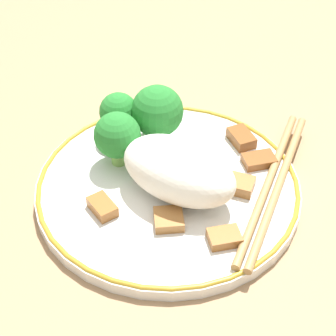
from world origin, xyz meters
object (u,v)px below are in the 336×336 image
object	(u,v)px
broccoli_back_right	(115,138)
chopsticks	(273,184)
broccoli_back_left	(157,112)
broccoli_back_center	(119,112)
plate	(168,186)

from	to	relation	value
broccoli_back_right	chopsticks	bearing A→B (deg)	19.72
broccoli_back_left	broccoli_back_right	world-z (taller)	broccoli_back_left
broccoli_back_center	broccoli_back_right	xyz separation A→B (m)	(0.02, -0.04, 0.00)
broccoli_back_left	chopsticks	size ratio (longest dim) A/B	0.29
broccoli_back_left	broccoli_back_center	world-z (taller)	broccoli_back_left
broccoli_back_right	broccoli_back_center	bearing A→B (deg)	122.45
plate	broccoli_back_right	world-z (taller)	broccoli_back_right
broccoli_back_left	broccoli_back_center	size ratio (longest dim) A/B	1.22
chopsticks	broccoli_back_left	bearing A→B (deg)	179.10
plate	broccoli_back_right	xyz separation A→B (m)	(-0.06, -0.00, 0.04)
broccoli_back_left	broccoli_back_right	distance (m)	0.06
plate	broccoli_back_right	size ratio (longest dim) A/B	4.44
broccoli_back_center	chopsticks	size ratio (longest dim) A/B	0.24
plate	broccoli_back_left	distance (m)	0.08
broccoli_back_center	chopsticks	world-z (taller)	broccoli_back_center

